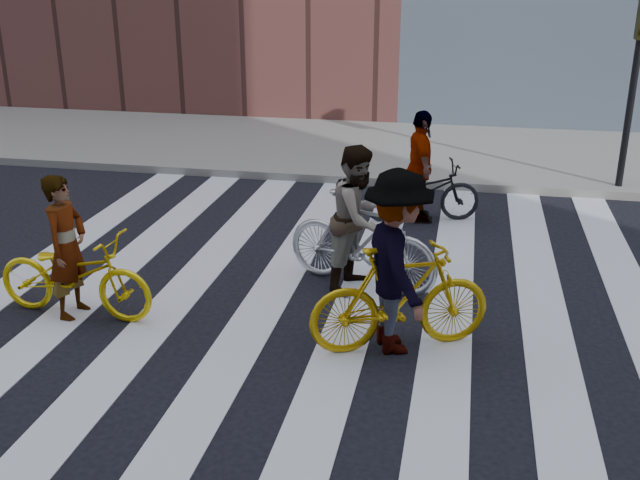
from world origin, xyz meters
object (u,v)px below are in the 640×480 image
(bike_silver_mid, at_px, (362,241))
(bike_yellow_right, at_px, (400,298))
(bike_dark_rear, at_px, (422,192))
(rider_right, at_px, (397,263))
(rider_mid, at_px, (358,218))
(rider_rear, at_px, (420,167))
(traffic_signal, at_px, (637,64))
(bike_yellow_left, at_px, (74,275))
(rider_left, at_px, (67,247))

(bike_silver_mid, relative_size, bike_yellow_right, 1.05)
(bike_dark_rear, height_order, rider_right, rider_right)
(bike_dark_rear, distance_m, rider_mid, 2.80)
(bike_yellow_right, distance_m, rider_rear, 4.23)
(traffic_signal, height_order, rider_rear, traffic_signal)
(bike_yellow_left, relative_size, bike_yellow_right, 0.99)
(bike_dark_rear, xyz_separation_m, rider_rear, (-0.05, 0.00, 0.40))
(traffic_signal, height_order, bike_yellow_right, traffic_signal)
(rider_left, bearing_deg, traffic_signal, -44.88)
(traffic_signal, bearing_deg, bike_dark_rear, -148.04)
(bike_silver_mid, xyz_separation_m, rider_left, (-3.18, -1.47, 0.23))
(bike_yellow_left, relative_size, rider_rear, 1.10)
(traffic_signal, distance_m, bike_silver_mid, 6.37)
(bike_yellow_right, distance_m, rider_mid, 1.70)
(bike_yellow_right, relative_size, rider_left, 1.15)
(rider_mid, height_order, rider_rear, rider_mid)
(bike_silver_mid, relative_size, rider_mid, 1.12)
(bike_dark_rear, bearing_deg, rider_right, 164.33)
(traffic_signal, xyz_separation_m, rider_left, (-7.06, -6.23, -1.43))
(bike_silver_mid, bearing_deg, bike_dark_rear, 6.70)
(bike_silver_mid, distance_m, rider_right, 1.67)
(traffic_signal, height_order, bike_dark_rear, traffic_signal)
(rider_left, bearing_deg, rider_right, -87.13)
(rider_left, bearing_deg, rider_rear, -37.91)
(bike_yellow_left, height_order, rider_right, rider_right)
(rider_left, distance_m, rider_mid, 3.46)
(traffic_signal, relative_size, rider_mid, 1.81)
(bike_silver_mid, bearing_deg, bike_yellow_left, 133.67)
(bike_yellow_right, bearing_deg, bike_yellow_left, 66.29)
(traffic_signal, height_order, rider_right, traffic_signal)
(rider_mid, bearing_deg, rider_rear, 6.70)
(bike_yellow_left, bearing_deg, rider_rear, -37.52)
(bike_silver_mid, bearing_deg, rider_mid, 108.58)
(bike_silver_mid, bearing_deg, rider_right, -140.36)
(bike_yellow_left, relative_size, rider_right, 0.99)
(traffic_signal, distance_m, rider_right, 7.22)
(rider_left, bearing_deg, bike_silver_mid, -61.56)
(rider_left, xyz_separation_m, rider_right, (3.76, -0.05, 0.14))
(traffic_signal, xyz_separation_m, rider_right, (-3.30, -6.29, -1.29))
(traffic_signal, xyz_separation_m, bike_yellow_right, (-3.25, -6.29, -1.69))
(bike_yellow_right, xyz_separation_m, bike_dark_rear, (-0.07, 4.22, -0.11))
(traffic_signal, relative_size, bike_yellow_right, 1.70)
(traffic_signal, bearing_deg, rider_right, -117.69)
(bike_yellow_right, height_order, rider_mid, rider_mid)
(rider_right, height_order, rider_rear, rider_right)
(bike_yellow_right, height_order, rider_left, rider_left)
(bike_yellow_left, xyz_separation_m, rider_rear, (3.65, 4.16, 0.37))
(rider_mid, relative_size, rider_rear, 1.04)
(rider_right, relative_size, rider_rear, 1.12)
(rider_rear, bearing_deg, rider_mid, 152.21)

